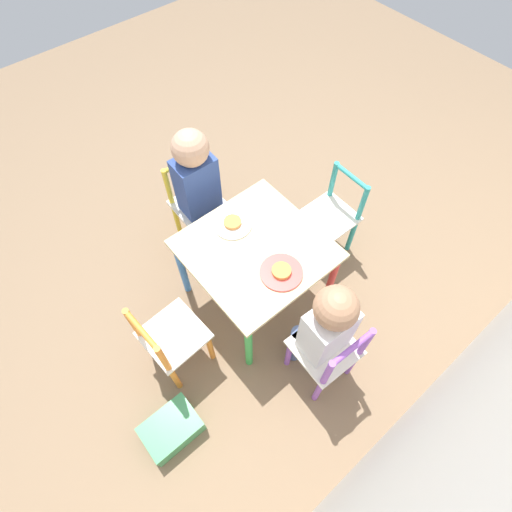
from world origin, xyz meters
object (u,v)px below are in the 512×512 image
(chair_purple, at_px, (328,353))
(chair_orange, at_px, (170,340))
(plate_front, at_px, (233,223))
(plate_back, at_px, (281,272))
(child_front, at_px, (198,183))
(storage_bin, at_px, (172,429))
(chair_yellow, at_px, (197,205))
(chair_teal, at_px, (332,217))
(kids_table, at_px, (256,256))
(child_back, at_px, (325,326))

(chair_purple, relative_size, chair_orange, 1.00)
(plate_front, relative_size, plate_back, 0.97)
(plate_front, xyz_separation_m, plate_back, (0.00, 0.35, 0.00))
(chair_purple, distance_m, plate_back, 0.42)
(chair_purple, height_order, child_front, child_front)
(child_front, xyz_separation_m, storage_bin, (0.76, 0.77, -0.44))
(chair_orange, bearing_deg, plate_front, -72.35)
(chair_yellow, bearing_deg, plate_front, -90.91)
(chair_yellow, distance_m, storage_bin, 1.14)
(chair_orange, bearing_deg, storage_bin, 137.51)
(chair_teal, relative_size, storage_bin, 2.15)
(chair_purple, bearing_deg, chair_orange, -41.63)
(chair_teal, bearing_deg, chair_orange, -87.86)
(kids_table, relative_size, chair_teal, 1.13)
(child_front, height_order, child_back, child_front)
(chair_teal, distance_m, plate_back, 0.59)
(plate_front, bearing_deg, child_front, -92.98)
(kids_table, bearing_deg, child_front, -91.89)
(chair_purple, relative_size, plate_front, 2.90)
(chair_orange, relative_size, plate_front, 2.90)
(chair_yellow, xyz_separation_m, chair_purple, (0.05, 1.06, 0.00))
(kids_table, xyz_separation_m, chair_orange, (0.53, 0.03, -0.14))
(plate_back, bearing_deg, chair_orange, -14.85)
(chair_yellow, bearing_deg, chair_teal, -44.47)
(child_back, bearing_deg, chair_purple, 90.00)
(chair_yellow, distance_m, chair_orange, 0.79)
(chair_yellow, relative_size, plate_back, 2.80)
(kids_table, xyz_separation_m, chair_yellow, (-0.02, -0.53, -0.14))
(plate_front, relative_size, storage_bin, 0.74)
(plate_back, bearing_deg, chair_purple, 85.15)
(chair_purple, distance_m, child_back, 0.20)
(chair_orange, xyz_separation_m, chair_teal, (-1.06, -0.02, 0.00))
(kids_table, bearing_deg, chair_orange, 3.46)
(chair_orange, height_order, child_front, child_front)
(chair_teal, relative_size, child_front, 0.67)
(chair_orange, bearing_deg, child_front, -50.74)
(chair_yellow, relative_size, chair_orange, 1.00)
(chair_orange, height_order, plate_front, chair_orange)
(child_front, bearing_deg, chair_yellow, 90.00)
(chair_orange, distance_m, child_back, 0.69)
(plate_front, bearing_deg, storage_bin, 32.18)
(kids_table, distance_m, chair_teal, 0.55)
(chair_teal, height_order, storage_bin, chair_teal)
(chair_teal, relative_size, plate_front, 2.90)
(chair_orange, height_order, storage_bin, chair_orange)
(chair_yellow, xyz_separation_m, child_front, (0.00, 0.06, 0.23))
(kids_table, relative_size, chair_yellow, 1.13)
(child_front, xyz_separation_m, plate_front, (0.02, 0.30, -0.02))
(chair_purple, bearing_deg, kids_table, -90.00)
(child_back, relative_size, plate_front, 4.05)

